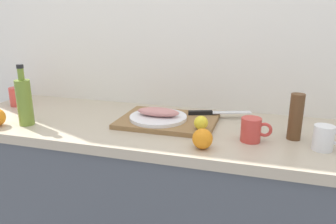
% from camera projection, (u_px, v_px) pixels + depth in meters
% --- Properties ---
extents(back_wall, '(3.20, 0.05, 2.50)m').
position_uv_depth(back_wall, '(189.00, 38.00, 1.61)').
color(back_wall, white).
rests_on(back_wall, ground_plane).
extents(kitchen_counter, '(2.00, 0.60, 0.90)m').
position_uv_depth(kitchen_counter, '(171.00, 215.00, 1.54)').
color(kitchen_counter, '#4C5159').
rests_on(kitchen_counter, ground_plane).
extents(cutting_board, '(0.42, 0.31, 0.02)m').
position_uv_depth(cutting_board, '(168.00, 121.00, 1.45)').
color(cutting_board, olive).
rests_on(cutting_board, kitchen_counter).
extents(white_plate, '(0.25, 0.25, 0.01)m').
position_uv_depth(white_plate, '(158.00, 117.00, 1.43)').
color(white_plate, white).
rests_on(white_plate, cutting_board).
extents(fish_fillet, '(0.19, 0.08, 0.04)m').
position_uv_depth(fish_fillet, '(158.00, 112.00, 1.43)').
color(fish_fillet, tan).
rests_on(fish_fillet, white_plate).
extents(chef_knife, '(0.28, 0.12, 0.02)m').
position_uv_depth(chef_knife, '(212.00, 113.00, 1.50)').
color(chef_knife, silver).
rests_on(chef_knife, cutting_board).
extents(lemon_0, '(0.06, 0.06, 0.06)m').
position_uv_depth(lemon_0, '(201.00, 123.00, 1.30)').
color(lemon_0, yellow).
rests_on(lemon_0, cutting_board).
extents(olive_oil_bottle, '(0.06, 0.06, 0.26)m').
position_uv_depth(olive_oil_bottle, '(24.00, 101.00, 1.40)').
color(olive_oil_bottle, olive).
rests_on(olive_oil_bottle, kitchen_counter).
extents(coffee_mug_0, '(0.11, 0.07, 0.09)m').
position_uv_depth(coffee_mug_0, '(324.00, 138.00, 1.15)').
color(coffee_mug_0, white).
rests_on(coffee_mug_0, kitchen_counter).
extents(coffee_mug_1, '(0.12, 0.08, 0.09)m').
position_uv_depth(coffee_mug_1, '(252.00, 130.00, 1.23)').
color(coffee_mug_1, '#CC3F38').
rests_on(coffee_mug_1, kitchen_counter).
extents(coffee_mug_2, '(0.11, 0.07, 0.10)m').
position_uv_depth(coffee_mug_2, '(17.00, 97.00, 1.71)').
color(coffee_mug_2, '#CC3F38').
rests_on(coffee_mug_2, kitchen_counter).
extents(orange_0, '(0.07, 0.07, 0.07)m').
position_uv_depth(orange_0, '(202.00, 139.00, 1.16)').
color(orange_0, orange).
rests_on(orange_0, kitchen_counter).
extents(pepper_mill, '(0.05, 0.05, 0.18)m').
position_uv_depth(pepper_mill, '(296.00, 117.00, 1.24)').
color(pepper_mill, brown).
rests_on(pepper_mill, kitchen_counter).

